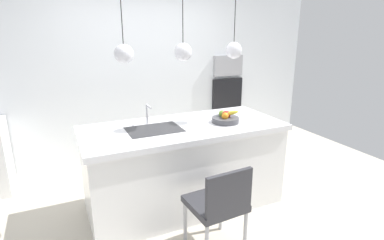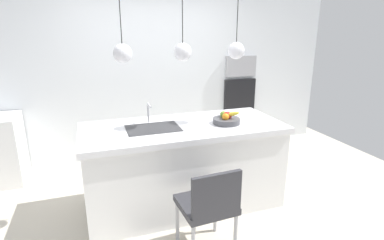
% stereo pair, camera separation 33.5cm
% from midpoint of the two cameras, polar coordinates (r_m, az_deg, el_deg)
% --- Properties ---
extents(floor, '(6.60, 6.60, 0.00)m').
position_cam_midpoint_polar(floor, '(3.73, 1.15, -15.17)').
color(floor, beige).
rests_on(floor, ground).
extents(back_wall, '(6.00, 0.10, 2.60)m').
position_cam_midpoint_polar(back_wall, '(4.80, -5.52, 8.56)').
color(back_wall, white).
rests_on(back_wall, ground).
extents(kitchen_island, '(2.19, 0.96, 0.96)m').
position_cam_midpoint_polar(kitchen_island, '(3.50, 1.20, -8.46)').
color(kitchen_island, white).
rests_on(kitchen_island, ground).
extents(sink_basin, '(0.56, 0.40, 0.02)m').
position_cam_midpoint_polar(sink_basin, '(3.24, -4.34, -1.66)').
color(sink_basin, '#2D2D30').
rests_on(sink_basin, kitchen_island).
extents(faucet, '(0.02, 0.17, 0.22)m').
position_cam_midpoint_polar(faucet, '(3.39, -5.30, 1.77)').
color(faucet, silver).
rests_on(faucet, kitchen_island).
extents(fruit_bowl, '(0.30, 0.30, 0.16)m').
position_cam_midpoint_polar(fruit_bowl, '(3.42, 9.24, 0.11)').
color(fruit_bowl, '#4C4C51').
rests_on(fruit_bowl, kitchen_island).
extents(microwave, '(0.54, 0.08, 0.34)m').
position_cam_midpoint_polar(microwave, '(5.27, 10.89, 9.85)').
color(microwave, '#9E9EA3').
rests_on(microwave, back_wall).
extents(oven, '(0.56, 0.08, 0.56)m').
position_cam_midpoint_polar(oven, '(5.35, 10.60, 4.53)').
color(oven, black).
rests_on(oven, back_wall).
extents(chair_near, '(0.49, 0.48, 0.86)m').
position_cam_midpoint_polar(chair_near, '(2.77, 6.74, -15.41)').
color(chair_near, '#333338').
rests_on(chair_near, ground).
extents(pendant_light_left, '(0.18, 0.18, 0.78)m').
position_cam_midpoint_polar(pendant_light_left, '(3.03, -9.70, 12.18)').
color(pendant_light_left, silver).
extents(pendant_light_center, '(0.18, 0.18, 0.78)m').
position_cam_midpoint_polar(pendant_light_center, '(3.18, 1.34, 12.60)').
color(pendant_light_center, silver).
extents(pendant_light_right, '(0.18, 0.18, 0.78)m').
position_cam_midpoint_polar(pendant_light_right, '(3.43, 11.07, 12.60)').
color(pendant_light_right, silver).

